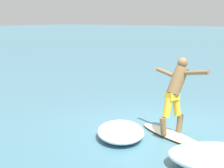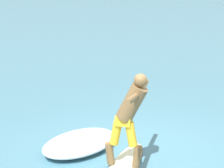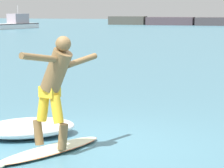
% 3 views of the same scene
% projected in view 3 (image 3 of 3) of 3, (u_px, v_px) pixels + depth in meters
% --- Properties ---
extents(ground_plane, '(200.00, 200.00, 0.00)m').
position_uv_depth(ground_plane, '(85.00, 146.00, 8.11)').
color(ground_plane, teal).
extents(surfboard, '(1.19, 2.11, 0.22)m').
position_uv_depth(surfboard, '(49.00, 150.00, 7.70)').
color(surfboard, beige).
rests_on(surfboard, ground).
extents(surfer, '(0.85, 1.52, 1.63)m').
position_uv_depth(surfer, '(55.00, 83.00, 7.53)').
color(surfer, brown).
rests_on(surfer, surfboard).
extents(fishing_boat_near_jetty, '(3.08, 7.85, 2.49)m').
position_uv_depth(fishing_boat_near_jetty, '(16.00, 24.00, 56.26)').
color(fishing_boat_near_jetty, white).
rests_on(fishing_boat_near_jetty, ground).
extents(wave_foam_at_nose, '(1.85, 1.76, 0.28)m').
position_uv_depth(wave_foam_at_nose, '(28.00, 128.00, 8.70)').
color(wave_foam_at_nose, white).
rests_on(wave_foam_at_nose, ground).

